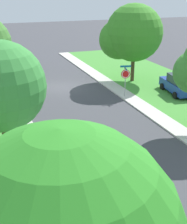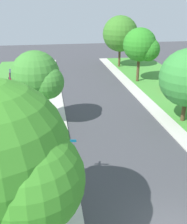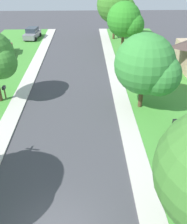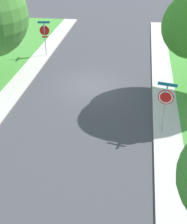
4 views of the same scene
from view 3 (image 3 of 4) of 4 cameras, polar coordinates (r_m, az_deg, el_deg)
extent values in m
cube|color=beige|center=(21.99, 6.77, 1.76)|extent=(1.40, 56.00, 0.10)
cube|color=#479338|center=(23.14, 18.36, 1.84)|extent=(8.00, 56.00, 0.08)
cube|color=beige|center=(22.63, -17.51, 1.32)|extent=(1.40, 56.00, 0.10)
cube|color=red|center=(29.11, 14.33, 10.15)|extent=(2.03, 4.39, 0.76)
cube|color=#2D3842|center=(28.69, 14.64, 11.33)|extent=(1.71, 2.18, 0.68)
cylinder|color=black|center=(30.15, 11.83, 10.44)|extent=(0.27, 0.65, 0.64)
cylinder|color=black|center=(30.71, 15.11, 10.41)|extent=(0.27, 0.65, 0.64)
cylinder|color=black|center=(27.80, 13.26, 8.41)|extent=(0.27, 0.65, 0.64)
cylinder|color=black|center=(28.40, 16.77, 8.40)|extent=(0.27, 0.65, 0.64)
cube|color=maroon|center=(35.90, -20.02, 13.32)|extent=(2.38, 4.51, 0.76)
cube|color=#2D3842|center=(35.89, -20.19, 14.50)|extent=(1.87, 2.30, 0.68)
cylinder|color=black|center=(34.60, -18.71, 12.24)|extent=(0.33, 0.67, 0.64)
cylinder|color=black|center=(37.12, -18.24, 13.59)|extent=(0.33, 0.67, 0.64)
cylinder|color=black|center=(18.68, 18.31, -4.87)|extent=(0.25, 0.64, 0.64)
cube|color=gray|center=(42.74, -14.02, 17.03)|extent=(2.30, 4.48, 0.76)
cube|color=#2D3842|center=(42.76, -14.06, 18.03)|extent=(1.84, 2.28, 0.68)
cylinder|color=black|center=(41.34, -13.27, 16.08)|extent=(0.31, 0.66, 0.64)
cylinder|color=black|center=(41.92, -15.71, 15.97)|extent=(0.31, 0.66, 0.64)
cylinder|color=black|center=(43.80, -12.25, 17.06)|extent=(0.31, 0.66, 0.64)
cylinder|color=black|center=(44.35, -14.58, 16.96)|extent=(0.31, 0.66, 0.64)
cylinder|color=#4C3823|center=(32.92, 6.71, 15.19)|extent=(0.36, 0.36, 3.35)
sphere|color=#2C8623|center=(32.17, 7.08, 20.55)|extent=(4.19, 4.19, 4.19)
sphere|color=#2C8623|center=(31.82, 8.95, 19.33)|extent=(2.93, 2.93, 2.93)
cylinder|color=#4C3823|center=(21.40, 10.94, 3.77)|extent=(0.36, 0.36, 2.25)
sphere|color=#378A39|center=(20.25, 11.75, 10.85)|extent=(4.86, 4.86, 4.86)
sphere|color=#378A39|center=(20.10, 15.06, 8.38)|extent=(3.40, 3.40, 3.40)
cylinder|color=#4C3823|center=(41.31, 4.74, 18.68)|extent=(0.36, 0.36, 3.30)
sphere|color=#3A7B27|center=(40.65, 4.98, 23.58)|extent=(5.47, 5.47, 5.47)
sphere|color=#3A7B27|center=(40.10, 6.95, 22.37)|extent=(3.83, 3.83, 3.83)
sphere|color=#3D8531|center=(21.64, -20.79, 10.65)|extent=(2.71, 2.71, 2.71)
cube|color=brown|center=(23.94, -19.81, 3.92)|extent=(0.10, 0.10, 1.05)
cube|color=black|center=(23.66, -20.10, 5.32)|extent=(0.25, 0.48, 0.26)
camera|label=1|loc=(36.00, 8.37, 28.14)|focal=52.30mm
camera|label=2|loc=(6.89, -94.94, -15.22)|focal=42.24mm
camera|label=4|loc=(25.85, -13.22, 27.02)|focal=51.17mm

